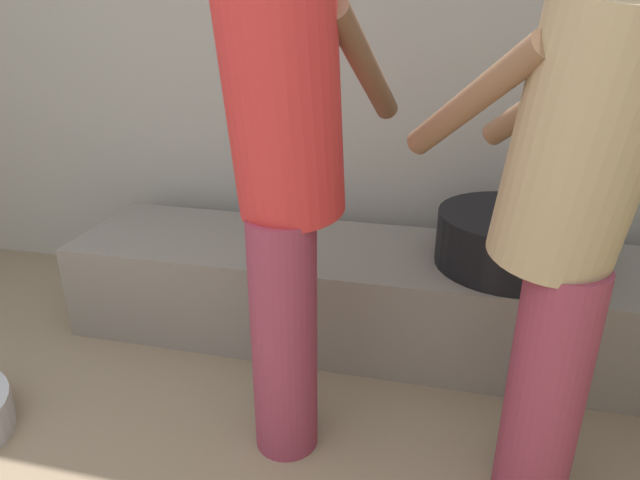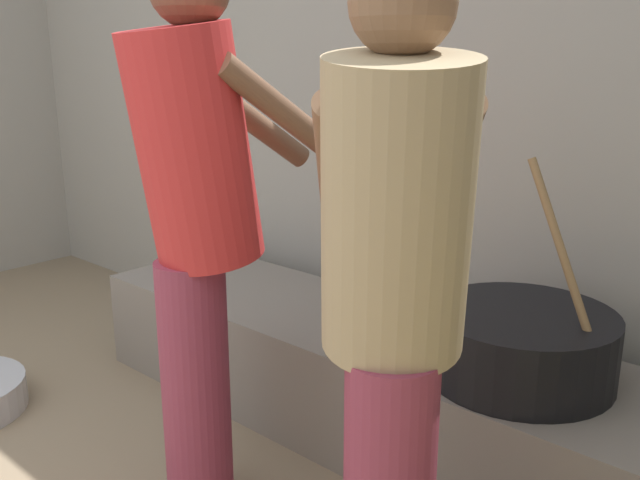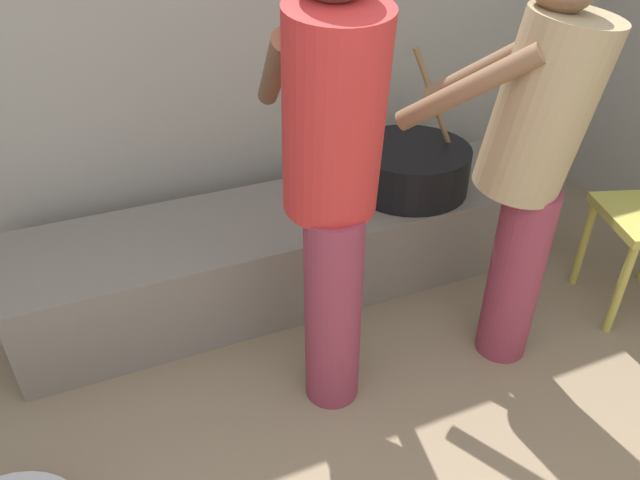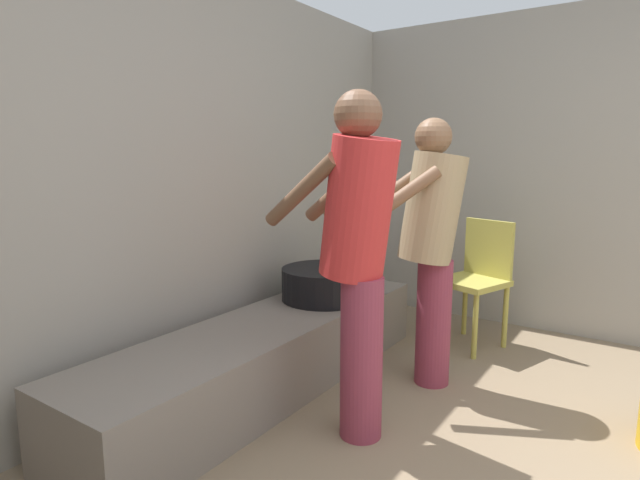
{
  "view_description": "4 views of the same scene",
  "coord_description": "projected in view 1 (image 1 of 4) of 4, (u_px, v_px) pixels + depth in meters",
  "views": [
    {
      "loc": [
        0.78,
        -0.05,
        1.32
      ],
      "look_at": [
        0.39,
        1.61,
        0.6
      ],
      "focal_mm": 31.22,
      "sensor_mm": 36.0,
      "label": 1
    },
    {
      "loc": [
        1.82,
        0.2,
        1.34
      ],
      "look_at": [
        0.53,
        1.66,
        0.81
      ],
      "focal_mm": 38.34,
      "sensor_mm": 36.0,
      "label": 2
    },
    {
      "loc": [
        -0.32,
        -0.12,
        1.73
      ],
      "look_at": [
        0.35,
        1.44,
        0.62
      ],
      "focal_mm": 33.15,
      "sensor_mm": 36.0,
      "label": 3
    },
    {
      "loc": [
        -1.65,
        0.2,
        1.33
      ],
      "look_at": [
        0.3,
        1.53,
        0.94
      ],
      "focal_mm": 28.75,
      "sensor_mm": 36.0,
      "label": 4
    }
  ],
  "objects": [
    {
      "name": "block_enclosure_rear",
      "position": [
        284.0,
        37.0,
        2.53
      ],
      "size": [
        5.27,
        0.2,
        2.37
      ],
      "primitive_type": "cube",
      "color": "#9E998E",
      "rests_on": "ground_plane"
    },
    {
      "name": "hearth_ledge",
      "position": [
        364.0,
        293.0,
        2.34
      ],
      "size": [
        2.45,
        0.6,
        0.4
      ],
      "primitive_type": "cube",
      "color": "slate",
      "rests_on": "ground_plane"
    },
    {
      "name": "cooking_pot_main",
      "position": [
        511.0,
        240.0,
        2.09
      ],
      "size": [
        0.55,
        0.55,
        0.66
      ],
      "color": "black",
      "rests_on": "hearth_ledge"
    },
    {
      "name": "cook_in_tan_shirt",
      "position": [
        568.0,
        211.0,
        1.31
      ],
      "size": [
        0.65,
        0.7,
        1.53
      ],
      "color": "#8C3347",
      "rests_on": "ground_plane"
    },
    {
      "name": "cook_in_red_shirt",
      "position": [
        285.0,
        164.0,
        1.5
      ],
      "size": [
        0.44,
        0.72,
        1.61
      ],
      "color": "#8C3347",
      "rests_on": "ground_plane"
    }
  ]
}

